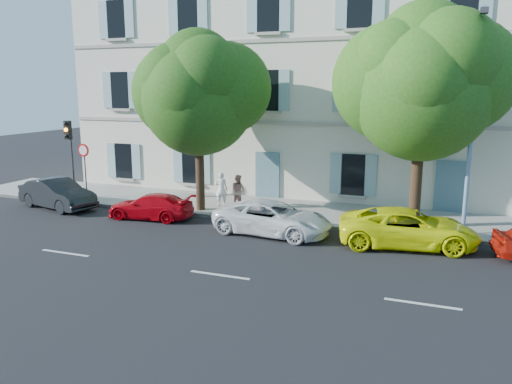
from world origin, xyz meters
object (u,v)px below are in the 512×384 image
at_px(car_red_coupe, 151,206).
at_px(car_yellow_supercar, 408,228).
at_px(pedestrian_a, 221,189).
at_px(car_dark_sedan, 57,194).
at_px(tree_right, 422,90).
at_px(traffic_light, 69,142).
at_px(car_white_coupe, 273,218).
at_px(street_lamp, 473,112).
at_px(pedestrian_b, 238,191).
at_px(tree_left, 198,99).
at_px(road_sign, 84,159).

distance_m(car_red_coupe, car_yellow_supercar, 11.01).
height_order(car_yellow_supercar, pedestrian_a, pedestrian_a).
distance_m(car_dark_sedan, car_yellow_supercar, 16.29).
xyz_separation_m(car_red_coupe, tree_right, (11.07, 2.23, 5.06)).
bearing_deg(traffic_light, tree_right, 1.82).
bearing_deg(car_white_coupe, pedestrian_a, 54.89).
relative_size(car_red_coupe, tree_right, 0.45).
bearing_deg(car_dark_sedan, car_red_coupe, -77.03).
bearing_deg(pedestrian_a, tree_right, 165.68).
distance_m(traffic_light, street_lamp, 18.75).
distance_m(tree_right, traffic_light, 17.00).
height_order(car_white_coupe, pedestrian_a, pedestrian_a).
bearing_deg(car_dark_sedan, pedestrian_b, -57.69).
xyz_separation_m(car_red_coupe, tree_left, (1.59, 1.77, 4.67)).
xyz_separation_m(tree_left, road_sign, (-6.48, -0.05, -3.04)).
xyz_separation_m(car_red_coupe, car_white_coupe, (5.86, -0.34, 0.09)).
relative_size(tree_left, road_sign, 2.78).
relative_size(car_red_coupe, pedestrian_a, 2.34).
bearing_deg(pedestrian_a, pedestrian_b, 175.85).
height_order(car_red_coupe, street_lamp, street_lamp).
distance_m(car_white_coupe, tree_left, 6.60).
bearing_deg(traffic_light, car_dark_sedan, -74.68).
bearing_deg(pedestrian_a, street_lamp, 163.04).
relative_size(car_dark_sedan, pedestrian_a, 2.63).
height_order(car_white_coupe, tree_right, tree_right).
height_order(car_white_coupe, car_yellow_supercar, car_yellow_supercar).
xyz_separation_m(car_dark_sedan, pedestrian_a, (7.49, 2.64, 0.26)).
height_order(car_red_coupe, car_yellow_supercar, car_yellow_supercar).
bearing_deg(pedestrian_a, tree_left, 46.64).
bearing_deg(street_lamp, car_red_coupe, -172.84).
bearing_deg(pedestrian_a, car_red_coupe, 40.11).
distance_m(car_red_coupe, pedestrian_b, 4.16).
distance_m(car_yellow_supercar, tree_left, 10.62).
height_order(car_dark_sedan, car_red_coupe, car_dark_sedan).
height_order(car_dark_sedan, pedestrian_a, pedestrian_a).
height_order(car_white_coupe, traffic_light, traffic_light).
relative_size(car_dark_sedan, car_white_coupe, 0.92).
bearing_deg(road_sign, traffic_light, -178.78).
xyz_separation_m(tree_left, tree_right, (9.48, 0.47, 0.39)).
distance_m(car_red_coupe, traffic_light, 6.45).
bearing_deg(car_red_coupe, street_lamp, 92.39).
bearing_deg(street_lamp, tree_right, 162.09).
bearing_deg(tree_left, pedestrian_a, 57.68).
distance_m(road_sign, pedestrian_a, 7.27).
height_order(traffic_light, pedestrian_b, traffic_light).
xyz_separation_m(car_white_coupe, pedestrian_a, (-3.65, 3.08, 0.32)).
xyz_separation_m(car_yellow_supercar, pedestrian_b, (-8.00, 2.92, 0.24)).
bearing_deg(pedestrian_a, car_yellow_supercar, 151.17).
distance_m(car_dark_sedan, tree_left, 8.39).
xyz_separation_m(car_white_coupe, road_sign, (-10.74, 2.06, 1.54)).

